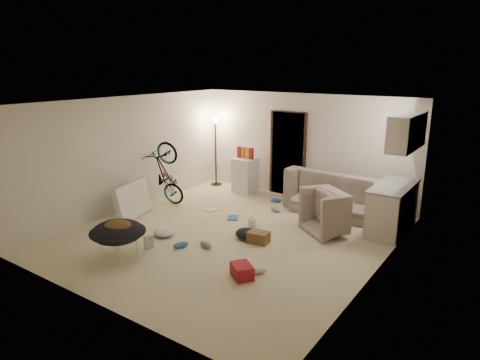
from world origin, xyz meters
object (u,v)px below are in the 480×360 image
Objects in this scene: saucer_chair at (118,237)px; drink_case_a at (258,237)px; armchair at (339,216)px; floor_lamp at (215,137)px; drink_case_b at (242,271)px; sofa at (339,197)px; tv_box at (133,200)px; bicycle at (166,188)px; mini_fridge at (245,175)px; kitchen_counter at (392,209)px; juicer at (252,222)px.

drink_case_a is at bearing 50.15° from saucer_chair.
saucer_chair is (-2.53, -3.23, 0.07)m from armchair.
drink_case_b is (3.54, -3.92, -1.20)m from floor_lamp.
tv_box reaches higher than sofa.
drink_case_b is at bearing -128.18° from bicycle.
tv_box is 3.57m from drink_case_b.
tv_box is (-0.91, -2.90, -0.07)m from mini_fridge.
drink_case_a is (-0.54, -2.46, -0.23)m from sofa.
kitchen_counter is at bearing -7.66° from floor_lamp.
saucer_chair reaches higher than drink_case_b.
bicycle reaches higher than tv_box.
mini_fridge is 4.59m from drink_case_b.
bicycle is 6.47× the size of juicer.
floor_lamp is 1.97× the size of saucer_chair.
saucer_chair is at bearing -83.34° from mini_fridge.
mini_fridge is 0.94× the size of saucer_chair.
bicycle is at bearing -87.13° from floor_lamp.
armchair is (-0.82, -0.66, -0.13)m from kitchen_counter.
drink_case_b is at bearing 116.18° from armchair.
kitchen_counter is 1.34m from sofa.
drink_case_b is (-1.29, -3.27, -0.33)m from kitchen_counter.
drink_case_b is (-0.47, -2.61, -0.21)m from armchair.
sofa is 6.22× the size of drink_case_b.
bicycle is 2.89m from saucer_chair.
floor_lamp is 2.19m from bicycle.
armchair reaches higher than drink_case_a.
sofa reaches higher than saucer_chair.
kitchen_counter is 0.65× the size of sofa.
floor_lamp is at bearing 18.34° from armchair.
mini_fridge reaches higher than juicer.
juicer is (-2.34, -1.40, -0.34)m from kitchen_counter.
juicer is (2.49, -2.05, -1.21)m from floor_lamp.
mini_fridge reaches higher than tv_box.
tv_box is (-4.73, -2.35, -0.07)m from kitchen_counter.
armchair is 1.68m from drink_case_a.
saucer_chair is 2.06m from tv_box.
drink_case_a is 1.00× the size of drink_case_b.
juicer is (2.39, 0.95, -0.27)m from tv_box.
saucer_chair is at bearing -112.33° from juicer.
kitchen_counter reaches higher than sofa.
tv_box is at bearing 179.86° from drink_case_a.
mini_fridge is at bearing -0.61° from sofa.
armchair is at bearing 7.56° from tv_box.
kitchen_counter reaches higher than tv_box.
drink_case_b is at bearing -75.11° from drink_case_a.
floor_lamp is 3.15m from tv_box.
sofa is 3.91m from bicycle.
tv_box reaches higher than drink_case_a.
saucer_chair is (0.47, -4.43, -0.05)m from mini_fridge.
floor_lamp is at bearing 167.61° from drink_case_b.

